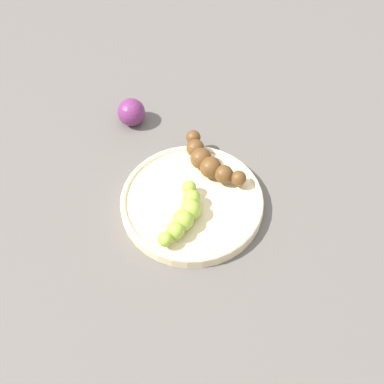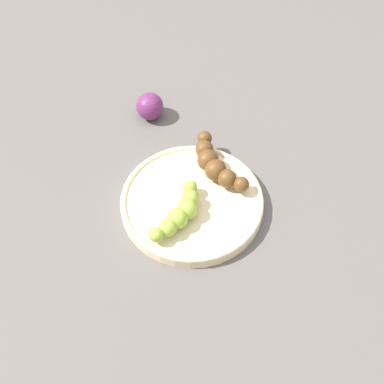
{
  "view_description": "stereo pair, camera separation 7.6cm",
  "coord_description": "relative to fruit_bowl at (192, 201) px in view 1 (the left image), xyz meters",
  "views": [
    {
      "loc": [
        -0.46,
        -0.03,
        0.64
      ],
      "look_at": [
        0.0,
        0.0,
        0.04
      ],
      "focal_mm": 44.55,
      "sensor_mm": 36.0,
      "label": 1
    },
    {
      "loc": [
        -0.45,
        -0.1,
        0.64
      ],
      "look_at": [
        0.0,
        0.0,
        0.04
      ],
      "focal_mm": 44.55,
      "sensor_mm": 36.0,
      "label": 2
    }
  ],
  "objects": [
    {
      "name": "plum_purple",
      "position": [
        0.19,
        0.13,
        0.01
      ],
      "size": [
        0.05,
        0.05,
        0.05
      ],
      "primitive_type": "sphere",
      "color": "#662659",
      "rests_on": "ground_plane"
    },
    {
      "name": "banana_green",
      "position": [
        -0.04,
        0.01,
        0.02
      ],
      "size": [
        0.12,
        0.06,
        0.03
      ],
      "rotation": [
        0.0,
        0.0,
        4.43
      ],
      "color": "#8CAD38",
      "rests_on": "fruit_bowl"
    },
    {
      "name": "ground_plane",
      "position": [
        0.0,
        0.0,
        -0.01
      ],
      "size": [
        2.4,
        2.4,
        0.0
      ],
      "primitive_type": "plane",
      "color": "#56514C"
    },
    {
      "name": "banana_overripe",
      "position": [
        0.07,
        -0.02,
        0.03
      ],
      "size": [
        0.11,
        0.11,
        0.04
      ],
      "rotation": [
        0.0,
        0.0,
        2.31
      ],
      "color": "#593819",
      "rests_on": "fruit_bowl"
    },
    {
      "name": "fruit_bowl",
      "position": [
        0.0,
        0.0,
        0.0
      ],
      "size": [
        0.23,
        0.23,
        0.02
      ],
      "color": "beige",
      "rests_on": "ground_plane"
    }
  ]
}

